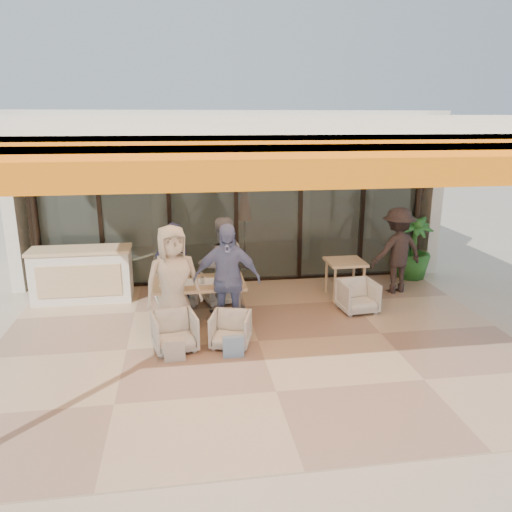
{
  "coord_description": "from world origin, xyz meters",
  "views": [
    {
      "loc": [
        -1.09,
        -7.04,
        3.38
      ],
      "look_at": [
        0.1,
        0.9,
        1.15
      ],
      "focal_mm": 35.0,
      "sensor_mm": 36.0,
      "label": 1
    }
  ],
  "objects_px": {
    "chair_near_left": "(174,330)",
    "diner_cream": "(173,282)",
    "host_counter": "(82,275)",
    "chair_near_right": "(230,328)",
    "side_table": "(345,266)",
    "diner_grey": "(222,266)",
    "chair_far_left": "(175,286)",
    "diner_navy": "(174,270)",
    "chair_far_right": "(220,287)",
    "potted_palm": "(413,247)",
    "side_chair": "(358,295)",
    "standing_woman": "(397,251)",
    "diner_periwinkle": "(227,280)",
    "dining_table": "(199,285)"
  },
  "relations": [
    {
      "from": "chair_far_left",
      "to": "side_chair",
      "type": "distance_m",
      "value": 3.34
    },
    {
      "from": "chair_far_right",
      "to": "side_table",
      "type": "distance_m",
      "value": 2.42
    },
    {
      "from": "diner_navy",
      "to": "diner_grey",
      "type": "bearing_deg",
      "value": 172.14
    },
    {
      "from": "chair_far_left",
      "to": "side_chair",
      "type": "height_order",
      "value": "chair_far_left"
    },
    {
      "from": "chair_near_left",
      "to": "diner_grey",
      "type": "distance_m",
      "value": 1.72
    },
    {
      "from": "chair_near_left",
      "to": "diner_navy",
      "type": "height_order",
      "value": "diner_navy"
    },
    {
      "from": "potted_palm",
      "to": "diner_navy",
      "type": "bearing_deg",
      "value": -164.89
    },
    {
      "from": "diner_grey",
      "to": "diner_cream",
      "type": "bearing_deg",
      "value": 37.84
    },
    {
      "from": "chair_far_left",
      "to": "host_counter",
      "type": "bearing_deg",
      "value": -24.84
    },
    {
      "from": "chair_far_right",
      "to": "chair_near_right",
      "type": "xyz_separation_m",
      "value": [
        0.0,
        -1.9,
        -0.02
      ]
    },
    {
      "from": "side_table",
      "to": "side_chair",
      "type": "relative_size",
      "value": 1.16
    },
    {
      "from": "chair_near_left",
      "to": "diner_cream",
      "type": "xyz_separation_m",
      "value": [
        0.0,
        0.5,
        0.59
      ]
    },
    {
      "from": "host_counter",
      "to": "chair_near_left",
      "type": "distance_m",
      "value": 2.93
    },
    {
      "from": "chair_near_left",
      "to": "potted_palm",
      "type": "relative_size",
      "value": 0.46
    },
    {
      "from": "side_chair",
      "to": "diner_cream",
      "type": "bearing_deg",
      "value": -176.02
    },
    {
      "from": "chair_near_left",
      "to": "potted_palm",
      "type": "xyz_separation_m",
      "value": [
        5.04,
        2.76,
        0.38
      ]
    },
    {
      "from": "chair_far_right",
      "to": "diner_grey",
      "type": "relative_size",
      "value": 0.36
    },
    {
      "from": "chair_near_left",
      "to": "diner_navy",
      "type": "relative_size",
      "value": 0.38
    },
    {
      "from": "side_table",
      "to": "host_counter",
      "type": "bearing_deg",
      "value": 173.86
    },
    {
      "from": "diner_navy",
      "to": "standing_woman",
      "type": "bearing_deg",
      "value": 179.48
    },
    {
      "from": "chair_near_right",
      "to": "side_table",
      "type": "relative_size",
      "value": 0.79
    },
    {
      "from": "diner_navy",
      "to": "standing_woman",
      "type": "xyz_separation_m",
      "value": [
        4.33,
        0.56,
        0.02
      ]
    },
    {
      "from": "chair_near_left",
      "to": "diner_cream",
      "type": "height_order",
      "value": "diner_cream"
    },
    {
      "from": "chair_near_left",
      "to": "chair_near_right",
      "type": "bearing_deg",
      "value": -11.79
    },
    {
      "from": "chair_near_right",
      "to": "standing_woman",
      "type": "height_order",
      "value": "standing_woman"
    },
    {
      "from": "diner_navy",
      "to": "potted_palm",
      "type": "xyz_separation_m",
      "value": [
        5.04,
        1.36,
        -0.13
      ]
    },
    {
      "from": "host_counter",
      "to": "chair_far_right",
      "type": "relative_size",
      "value": 2.95
    },
    {
      "from": "dining_table",
      "to": "diner_cream",
      "type": "distance_m",
      "value": 0.65
    },
    {
      "from": "host_counter",
      "to": "chair_far_left",
      "type": "bearing_deg",
      "value": -14.73
    },
    {
      "from": "chair_far_left",
      "to": "diner_cream",
      "type": "distance_m",
      "value": 1.5
    },
    {
      "from": "chair_far_left",
      "to": "side_table",
      "type": "bearing_deg",
      "value": 168.49
    },
    {
      "from": "host_counter",
      "to": "diner_cream",
      "type": "relative_size",
      "value": 1.02
    },
    {
      "from": "host_counter",
      "to": "chair_near_left",
      "type": "xyz_separation_m",
      "value": [
        1.73,
        -2.35,
        -0.21
      ]
    },
    {
      "from": "chair_near_left",
      "to": "chair_near_right",
      "type": "xyz_separation_m",
      "value": [
        0.84,
        0.0,
        -0.03
      ]
    },
    {
      "from": "host_counter",
      "to": "chair_far_right",
      "type": "distance_m",
      "value": 2.62
    },
    {
      "from": "chair_near_left",
      "to": "side_table",
      "type": "distance_m",
      "value": 3.73
    },
    {
      "from": "chair_far_right",
      "to": "diner_periwinkle",
      "type": "bearing_deg",
      "value": 75.06
    },
    {
      "from": "side_chair",
      "to": "standing_woman",
      "type": "distance_m",
      "value": 1.51
    },
    {
      "from": "diner_grey",
      "to": "standing_woman",
      "type": "bearing_deg",
      "value": 179.95
    },
    {
      "from": "chair_far_right",
      "to": "diner_cream",
      "type": "height_order",
      "value": "diner_cream"
    },
    {
      "from": "side_table",
      "to": "standing_woman",
      "type": "distance_m",
      "value": 1.12
    },
    {
      "from": "chair_near_left",
      "to": "standing_woman",
      "type": "relative_size",
      "value": 0.37
    },
    {
      "from": "dining_table",
      "to": "chair_far_right",
      "type": "bearing_deg",
      "value": 65.58
    },
    {
      "from": "chair_near_left",
      "to": "standing_woman",
      "type": "bearing_deg",
      "value": 12.56
    },
    {
      "from": "side_table",
      "to": "chair_far_left",
      "type": "bearing_deg",
      "value": 178.6
    },
    {
      "from": "chair_near_right",
      "to": "diner_navy",
      "type": "bearing_deg",
      "value": 137.07
    },
    {
      "from": "host_counter",
      "to": "dining_table",
      "type": "xyz_separation_m",
      "value": [
        2.14,
        -1.4,
        0.15
      ]
    },
    {
      "from": "chair_near_right",
      "to": "diner_cream",
      "type": "height_order",
      "value": "diner_cream"
    },
    {
      "from": "chair_far_right",
      "to": "side_table",
      "type": "height_order",
      "value": "side_table"
    },
    {
      "from": "chair_far_left",
      "to": "diner_periwinkle",
      "type": "height_order",
      "value": "diner_periwinkle"
    }
  ]
}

